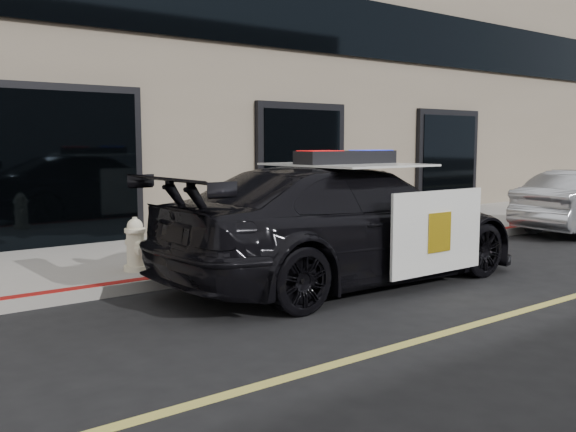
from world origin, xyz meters
TOP-DOWN VIEW (x-y plane):
  - ground at (0.00, 0.00)m, footprint 120.00×120.00m
  - sidewalk_n at (0.00, 5.25)m, footprint 60.00×3.50m
  - police_car at (1.57, 2.37)m, footprint 2.49×5.47m
  - fire_hydrant at (-0.69, 4.13)m, footprint 0.33×0.46m

SIDE VIEW (x-z plane):
  - ground at x=0.00m, z-range 0.00..0.00m
  - sidewalk_n at x=0.00m, z-range 0.00..0.15m
  - fire_hydrant at x=-0.69m, z-range 0.13..0.86m
  - police_car at x=1.57m, z-range -0.09..1.70m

